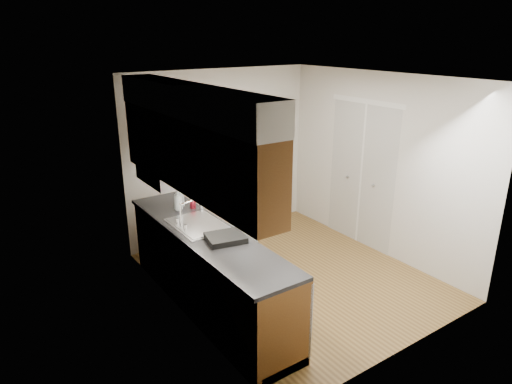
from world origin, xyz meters
TOP-DOWN VIEW (x-y plane):
  - floor at (0.00, 0.00)m, footprint 3.50×3.50m
  - ceiling at (0.00, 0.00)m, footprint 3.50×3.50m
  - wall_left at (-1.50, 0.00)m, footprint 0.02×3.50m
  - wall_right at (1.50, 0.00)m, footprint 0.02×3.50m
  - wall_back at (0.00, 1.75)m, footprint 3.00×0.02m
  - counter at (-1.20, -0.00)m, footprint 0.64×2.80m
  - upper_cabinets at (-1.33, 0.05)m, footprint 0.47×2.80m
  - closet_door at (1.49, 0.30)m, footprint 0.02×1.22m
  - floor_mat at (-0.55, 0.32)m, footprint 0.52×0.82m
  - person at (-0.55, 0.32)m, footprint 0.52×0.74m
  - soap_bottle_a at (-1.18, 0.74)m, footprint 0.14×0.14m
  - soap_bottle_b at (-1.09, 0.88)m, footprint 0.12×0.12m
  - soda_can at (-1.01, 0.71)m, footprint 0.08×0.08m
  - steel_can at (-0.96, 0.57)m, footprint 0.07×0.07m
  - dish_rack at (-1.15, -0.32)m, footprint 0.44×0.39m

SIDE VIEW (x-z plane):
  - floor at x=0.00m, z-range 0.00..0.00m
  - floor_mat at x=-0.55m, z-range 0.00..0.01m
  - counter at x=-1.20m, z-range -0.16..1.14m
  - dish_rack at x=-1.15m, z-range 0.94..1.00m
  - steel_can at x=-0.96m, z-range 0.94..1.04m
  - soda_can at x=-1.01m, z-range 0.94..1.07m
  - person at x=-0.55m, z-range 0.01..2.03m
  - closet_door at x=1.49m, z-range 0.00..2.05m
  - soap_bottle_b at x=-1.09m, z-range 0.94..1.14m
  - soap_bottle_a at x=-1.18m, z-range 0.94..1.22m
  - wall_left at x=-1.50m, z-range 0.00..2.50m
  - wall_right at x=1.50m, z-range 0.00..2.50m
  - wall_back at x=0.00m, z-range 0.00..2.50m
  - upper_cabinets at x=-1.33m, z-range 1.34..2.55m
  - ceiling at x=0.00m, z-range 2.50..2.50m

